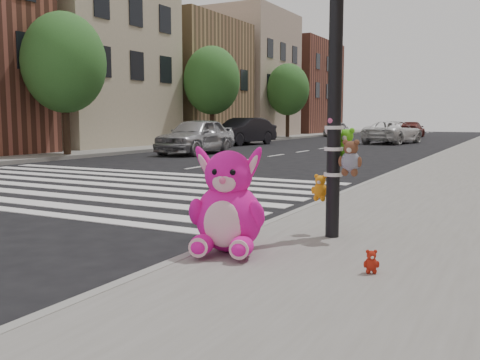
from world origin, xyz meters
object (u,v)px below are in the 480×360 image
Objects in this scene: pink_bunny at (228,209)px; car_white_near at (393,132)px; red_teddy at (371,262)px; car_dark_far at (243,131)px; car_silver_far at (196,136)px; signal_pole at (337,96)px.

pink_bunny is 28.71m from car_white_near.
car_dark_far is (-13.20, 22.61, 0.53)m from red_teddy.
car_silver_far is 0.93× the size of car_white_near.
car_dark_far reaches higher than pink_bunny.
car_silver_far reaches higher than pink_bunny.
pink_bunny is 17.67m from car_silver_far.
car_silver_far is 0.97× the size of car_dark_far.
red_teddy is 0.04× the size of car_white_near.
car_white_near is at bearing 82.54° from pink_bunny.
red_teddy is at bearing -59.57° from signal_pole.
car_silver_far is at bearing 100.35° from red_teddy.
signal_pole is 1.89m from pink_bunny.
signal_pole is 0.87× the size of car_silver_far.
car_silver_far is at bearing 107.52° from pink_bunny.
car_silver_far reaches higher than red_teddy.
signal_pole is at bearing 110.52° from car_white_near.
car_silver_far is at bearing -68.47° from car_dark_far.
signal_pole is 0.84× the size of car_dark_far.
car_silver_far is (-11.35, 14.76, 0.53)m from red_teddy.
car_dark_far reaches higher than red_teddy.
signal_pole is at bearing -51.47° from car_dark_far.
car_white_near is (-5.91, 28.45, 0.43)m from red_teddy.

